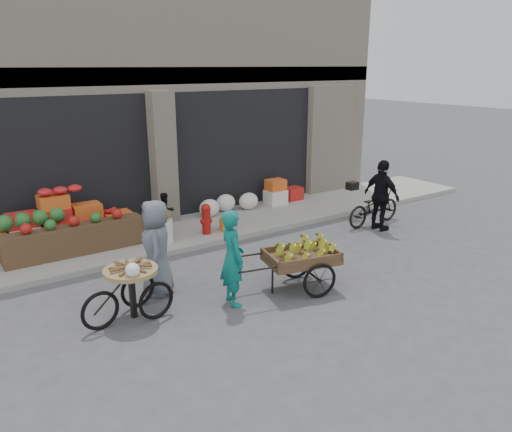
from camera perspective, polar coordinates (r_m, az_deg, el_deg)
ground at (r=8.68m, az=3.83°, el=-9.47°), size 80.00×80.00×0.00m
sidewalk at (r=11.90m, az=-8.41°, el=-1.86°), size 18.00×2.20×0.12m
building at (r=14.94m, az=-15.89°, el=14.45°), size 14.00×6.45×7.00m
fruit_display at (r=11.19m, az=-20.66°, el=-0.72°), size 3.10×1.12×1.24m
pineapple_bin at (r=11.08m, az=-10.81°, el=-1.72°), size 0.52×0.52×0.50m
fire_hydrant at (r=11.45m, az=-5.72°, el=-0.18°), size 0.22×0.22×0.71m
orange_bucket at (r=11.71m, az=-3.43°, el=-0.93°), size 0.32×0.32×0.30m
right_bay_goods at (r=13.56m, az=0.34°, el=2.20°), size 3.35×0.60×0.70m
seated_person at (r=11.69m, az=-10.27°, el=0.41°), size 0.51×0.43×0.93m
banana_cart at (r=8.82m, az=4.92°, el=-4.51°), size 2.24×1.28×0.88m
vendor_woman at (r=8.22m, az=-2.72°, el=-4.80°), size 0.48×0.65×1.64m
tricycle_cart at (r=8.09m, az=-14.07°, el=-7.63°), size 1.46×0.96×0.95m
vendor_grey at (r=8.74m, az=-11.31°, el=-3.58°), size 0.82×0.97×1.69m
bicycle at (r=12.78m, az=13.30°, el=1.01°), size 1.73×0.66×0.90m
cyclist at (r=12.27m, az=14.15°, el=2.27°), size 0.45×1.02×1.72m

